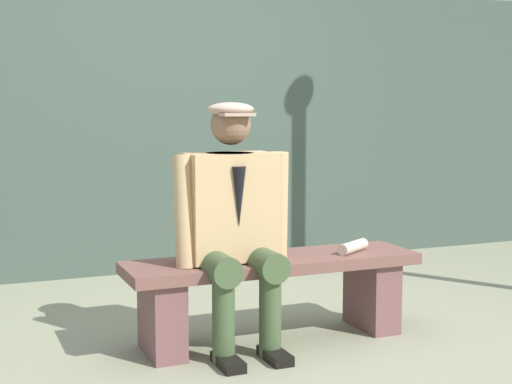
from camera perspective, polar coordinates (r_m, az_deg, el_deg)
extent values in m
plane|color=gray|center=(4.05, 1.29, -11.24)|extent=(30.00, 30.00, 0.00)
cube|color=brown|center=(3.95, 1.31, -5.43)|extent=(1.57, 0.43, 0.06)
cube|color=brown|center=(4.27, 8.81, -7.67)|extent=(0.16, 0.36, 0.39)
cube|color=brown|center=(3.80, -7.19, -9.42)|extent=(0.16, 0.36, 0.39)
cube|color=tan|center=(3.80, -2.02, -1.11)|extent=(0.45, 0.25, 0.55)
cylinder|color=#1E2338|center=(3.78, -2.04, 2.56)|extent=(0.25, 0.25, 0.06)
cone|color=black|center=(3.67, -1.30, -0.38)|extent=(0.07, 0.07, 0.30)
sphere|color=#8C664C|center=(3.75, -1.94, 5.16)|extent=(0.20, 0.20, 0.20)
ellipsoid|color=tan|center=(3.75, -1.95, 6.32)|extent=(0.23, 0.23, 0.07)
cube|color=tan|center=(3.67, -1.44, 5.92)|extent=(0.16, 0.09, 0.02)
cylinder|color=#415534|center=(3.78, 0.37, -5.34)|extent=(0.15, 0.40, 0.15)
cylinder|color=#415534|center=(3.73, 1.09, -9.13)|extent=(0.11, 0.11, 0.46)
cube|color=black|center=(3.74, 1.46, -12.37)|extent=(0.10, 0.24, 0.05)
cylinder|color=tan|center=(3.86, 1.70, -1.07)|extent=(0.11, 0.12, 0.56)
cylinder|color=#415534|center=(3.70, -3.14, -5.63)|extent=(0.15, 0.40, 0.15)
cylinder|color=#415534|center=(3.64, -2.49, -9.52)|extent=(0.11, 0.11, 0.46)
cube|color=black|center=(3.65, -2.14, -12.84)|extent=(0.10, 0.24, 0.05)
cylinder|color=tan|center=(3.68, -5.49, -1.46)|extent=(0.10, 0.15, 0.56)
cylinder|color=beige|center=(4.10, 7.41, -4.16)|extent=(0.24, 0.18, 0.06)
cube|color=#3F5045|center=(5.75, -6.82, 4.97)|extent=(12.00, 0.24, 2.18)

